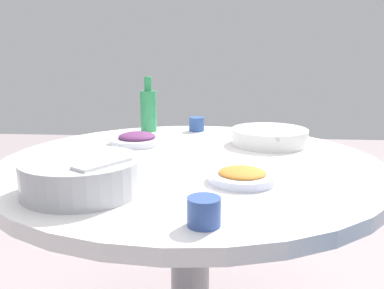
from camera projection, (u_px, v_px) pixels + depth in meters
The scene contains 8 objects.
round_dining_table at pixel (190, 195), 1.46m from camera, with size 1.28×1.28×0.77m.
rice_bowl at pixel (82, 175), 1.11m from camera, with size 0.31×0.31×0.10m.
soup_bowl at pixel (269, 137), 1.67m from camera, with size 0.30×0.33×0.06m.
dish_tofu_braise at pixel (242, 176), 1.21m from camera, with size 0.20×0.20×0.04m.
dish_eggplant at pixel (137, 139), 1.68m from camera, with size 0.22×0.22×0.05m.
green_bottle at pixel (148, 109), 1.91m from camera, with size 0.07×0.07×0.24m.
tea_cup_near at pixel (197, 124), 1.93m from camera, with size 0.07×0.07×0.06m, color #2C4D8E.
tea_cup_far at pixel (204, 212), 0.91m from camera, with size 0.07×0.07×0.06m, color #324D94.
Camera 1 is at (0.12, -1.38, 1.15)m, focal length 40.05 mm.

